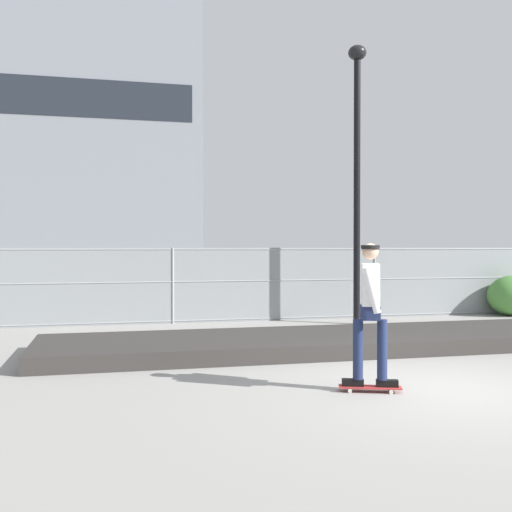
{
  "coord_description": "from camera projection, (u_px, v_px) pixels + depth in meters",
  "views": [
    {
      "loc": [
        -4.18,
        -7.18,
        1.88
      ],
      "look_at": [
        -1.2,
        5.1,
        1.68
      ],
      "focal_mm": 42.69,
      "sensor_mm": 36.0,
      "label": 1
    }
  ],
  "objects": [
    {
      "name": "ground_plane",
      "position": [
        436.0,
        389.0,
        7.99
      ],
      "size": [
        120.0,
        120.0,
        0.0
      ],
      "primitive_type": "plane",
      "color": "gray"
    },
    {
      "name": "gravel_berm",
      "position": [
        342.0,
        341.0,
        11.22
      ],
      "size": [
        10.89,
        2.46,
        0.27
      ],
      "primitive_type": "cube",
      "color": "#33302D",
      "rests_on": "ground_plane"
    },
    {
      "name": "skateboard",
      "position": [
        370.0,
        387.0,
        7.85
      ],
      "size": [
        0.82,
        0.46,
        0.07
      ],
      "color": "#B22D2D",
      "rests_on": "ground_plane"
    },
    {
      "name": "skater",
      "position": [
        370.0,
        304.0,
        7.83
      ],
      "size": [
        0.71,
        0.62,
        1.85
      ],
      "color": "black",
      "rests_on": "skateboard"
    },
    {
      "name": "chain_fence",
      "position": [
        278.0,
        284.0,
        15.44
      ],
      "size": [
        26.64,
        0.06,
        1.85
      ],
      "color": "gray",
      "rests_on": "ground_plane"
    },
    {
      "name": "street_lamp",
      "position": [
        357.0,
        151.0,
        14.66
      ],
      "size": [
        0.44,
        0.44,
        6.73
      ],
      "color": "black",
      "rests_on": "ground_plane"
    },
    {
      "name": "parked_car_near",
      "position": [
        125.0,
        281.0,
        18.21
      ],
      "size": [
        4.49,
        2.13,
        1.66
      ],
      "color": "#474C54",
      "rests_on": "ground_plane"
    },
    {
      "name": "parked_car_mid",
      "position": [
        309.0,
        279.0,
        19.77
      ],
      "size": [
        4.5,
        2.14,
        1.66
      ],
      "color": "#B7BABF",
      "rests_on": "ground_plane"
    },
    {
      "name": "parked_car_far",
      "position": [
        467.0,
        277.0,
        20.66
      ],
      "size": [
        4.45,
        2.05,
        1.66
      ],
      "color": "black",
      "rests_on": "ground_plane"
    },
    {
      "name": "library_building",
      "position": [
        67.0,
        150.0,
        46.84
      ],
      "size": [
        18.75,
        15.78,
        18.65
      ],
      "color": "slate",
      "rests_on": "ground_plane"
    }
  ]
}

